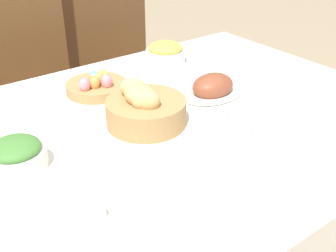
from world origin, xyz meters
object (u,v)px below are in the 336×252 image
(egg_basket, at_px, (97,86))
(butter_dish, at_px, (74,214))
(chair_far_right, at_px, (125,71))
(drinking_cup, at_px, (239,125))
(spoon, at_px, (271,178))
(pineapple_bowl, at_px, (165,53))
(green_salad_bowl, at_px, (16,155))
(chair_far_center, at_px, (37,95))
(bread_basket, at_px, (146,108))
(knife, at_px, (263,182))
(ham_platter, at_px, (213,87))
(dinner_plate, at_px, (215,207))
(fork, at_px, (158,238))

(egg_basket, bearing_deg, butter_dish, -122.65)
(chair_far_right, height_order, drinking_cup, chair_far_right)
(spoon, bearing_deg, butter_dish, 157.37)
(pineapple_bowl, bearing_deg, green_salad_bowl, -153.34)
(egg_basket, height_order, drinking_cup, drinking_cup)
(chair_far_center, distance_m, butter_dish, 1.27)
(bread_basket, relative_size, green_salad_bowl, 1.59)
(chair_far_right, bearing_deg, drinking_cup, -104.65)
(chair_far_right, xyz_separation_m, knife, (-0.43, -1.35, 0.25))
(egg_basket, distance_m, butter_dish, 0.66)
(chair_far_right, bearing_deg, egg_basket, -127.03)
(egg_basket, relative_size, ham_platter, 0.89)
(bread_basket, height_order, dinner_plate, bread_basket)
(ham_platter, distance_m, dinner_plate, 0.61)
(fork, xyz_separation_m, butter_dish, (-0.11, 0.16, 0.01))
(chair_far_center, height_order, pineapple_bowl, chair_far_center)
(chair_far_right, height_order, bread_basket, chair_far_right)
(fork, bearing_deg, drinking_cup, 28.13)
(ham_platter, xyz_separation_m, butter_dish, (-0.67, -0.30, -0.01))
(chair_far_center, height_order, bread_basket, chair_far_center)
(dinner_plate, distance_m, drinking_cup, 0.33)
(fork, distance_m, butter_dish, 0.19)
(chair_far_right, relative_size, green_salad_bowl, 6.14)
(spoon, xyz_separation_m, butter_dish, (-0.46, 0.16, 0.01))
(green_salad_bowl, bearing_deg, chair_far_right, 46.35)
(bread_basket, xyz_separation_m, ham_platter, (0.30, 0.03, -0.03))
(green_salad_bowl, height_order, dinner_plate, green_salad_bowl)
(dinner_plate, distance_m, butter_dish, 0.31)
(egg_basket, xyz_separation_m, butter_dish, (-0.36, -0.56, -0.01))
(bread_basket, xyz_separation_m, dinner_plate, (-0.10, -0.42, -0.05))
(dinner_plate, height_order, fork, dinner_plate)
(bread_basket, relative_size, drinking_cup, 2.73)
(fork, relative_size, spoon, 1.00)
(dinner_plate, distance_m, fork, 0.16)
(pineapple_bowl, bearing_deg, fork, -127.32)
(drinking_cup, bearing_deg, pineapple_bowl, 72.33)
(egg_basket, bearing_deg, dinner_plate, -97.06)
(dinner_plate, xyz_separation_m, spoon, (0.19, 0.00, -0.00))
(bread_basket, height_order, drinking_cup, bread_basket)
(dinner_plate, distance_m, spoon, 0.19)
(fork, height_order, butter_dish, butter_dish)
(drinking_cup, bearing_deg, chair_far_right, 74.54)
(chair_far_center, bearing_deg, spoon, -78.38)
(pineapple_bowl, distance_m, drinking_cup, 0.65)
(chair_far_center, distance_m, green_salad_bowl, 1.04)
(chair_far_right, distance_m, bread_basket, 1.09)
(chair_far_right, distance_m, dinner_plate, 1.50)
(dinner_plate, bearing_deg, egg_basket, 82.94)
(chair_far_center, distance_m, pineapple_bowl, 0.72)
(chair_far_center, xyz_separation_m, ham_platter, (0.33, -0.90, 0.27))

